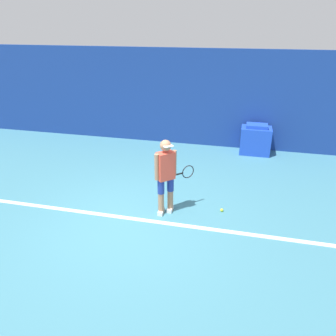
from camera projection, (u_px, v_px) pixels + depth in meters
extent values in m
plane|color=teal|center=(130.00, 224.00, 6.45)|extent=(24.00, 24.00, 0.00)
cube|color=navy|center=(181.00, 98.00, 10.17)|extent=(24.00, 0.10, 2.95)
cube|color=white|center=(133.00, 219.00, 6.59)|extent=(21.60, 0.10, 0.01)
cylinder|color=#A37556|center=(161.00, 203.00, 6.70)|extent=(0.12, 0.12, 0.48)
cylinder|color=navy|center=(161.00, 187.00, 6.54)|extent=(0.14, 0.14, 0.29)
cube|color=white|center=(161.00, 212.00, 6.78)|extent=(0.10, 0.24, 0.08)
cylinder|color=#A37556|center=(170.00, 201.00, 6.80)|extent=(0.12, 0.12, 0.48)
cylinder|color=navy|center=(170.00, 184.00, 6.64)|extent=(0.14, 0.14, 0.29)
cube|color=white|center=(170.00, 209.00, 6.88)|extent=(0.10, 0.24, 0.08)
cube|color=#E54C38|center=(166.00, 166.00, 6.41)|extent=(0.38, 0.38, 0.57)
sphere|color=#A37556|center=(166.00, 145.00, 6.24)|extent=(0.22, 0.22, 0.22)
cube|color=white|center=(168.00, 146.00, 6.15)|extent=(0.21, 0.21, 0.02)
cylinder|color=#A37556|center=(157.00, 167.00, 6.32)|extent=(0.09, 0.09, 0.54)
cylinder|color=#A37556|center=(174.00, 163.00, 6.50)|extent=(0.09, 0.09, 0.54)
cylinder|color=black|center=(178.00, 174.00, 6.65)|extent=(0.17, 0.16, 0.03)
torus|color=black|center=(188.00, 172.00, 6.76)|extent=(0.22, 0.21, 0.28)
sphere|color=#D1E533|center=(222.00, 210.00, 6.85)|extent=(0.07, 0.07, 0.07)
cube|color=blue|center=(255.00, 141.00, 9.74)|extent=(0.87, 0.60, 0.80)
cube|color=blue|center=(257.00, 126.00, 9.56)|extent=(0.61, 0.42, 0.10)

